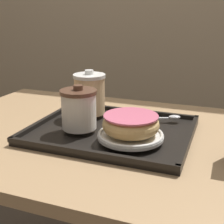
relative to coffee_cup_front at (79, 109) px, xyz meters
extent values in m
cube|color=tan|center=(0.04, 0.05, -0.09)|extent=(1.02, 0.70, 0.03)
cube|color=black|center=(0.08, 0.05, -0.07)|extent=(0.43, 0.35, 0.01)
cube|color=black|center=(0.08, -0.12, -0.06)|extent=(0.43, 0.01, 0.01)
cube|color=black|center=(0.08, 0.21, -0.06)|extent=(0.43, 0.01, 0.01)
cube|color=black|center=(-0.13, 0.05, -0.06)|extent=(0.01, 0.35, 0.01)
cube|color=black|center=(0.29, 0.05, -0.06)|extent=(0.01, 0.35, 0.01)
cylinder|color=white|center=(0.00, 0.00, -0.01)|extent=(0.09, 0.09, 0.10)
cylinder|color=brown|center=(0.00, 0.00, 0.05)|extent=(0.10, 0.10, 0.01)
cylinder|color=brown|center=(0.00, 0.00, 0.06)|extent=(0.03, 0.03, 0.01)
cylinder|color=#E0B784|center=(-0.03, 0.13, 0.00)|extent=(0.09, 0.09, 0.11)
cylinder|color=white|center=(-0.03, 0.13, 0.06)|extent=(0.10, 0.10, 0.01)
cylinder|color=white|center=(-0.03, 0.13, 0.07)|extent=(0.03, 0.03, 0.01)
cylinder|color=white|center=(0.15, -0.02, -0.05)|extent=(0.17, 0.17, 0.01)
torus|color=white|center=(0.15, -0.02, -0.04)|extent=(0.16, 0.16, 0.01)
torus|color=#DBB270|center=(0.15, -0.02, -0.02)|extent=(0.14, 0.14, 0.04)
cylinder|color=#DB6684|center=(0.15, -0.02, 0.00)|extent=(0.14, 0.14, 0.00)
ellipsoid|color=silver|center=(0.23, 0.17, -0.05)|extent=(0.04, 0.03, 0.01)
cube|color=silver|center=(0.17, 0.14, -0.05)|extent=(0.10, 0.04, 0.00)
camera|label=1|loc=(0.36, -0.71, 0.25)|focal=50.00mm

